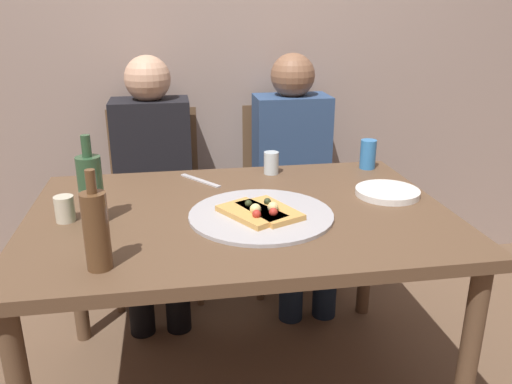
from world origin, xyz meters
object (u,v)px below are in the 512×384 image
object	(u,v)px
table_knife	(200,181)
chair_right	(288,182)
plate_stack	(387,192)
guest_in_beanie	(295,167)
beer_bottle	(91,188)
guest_in_sweater	(153,174)
pizza_slice_extra	(270,211)
wine_bottle	(96,230)
tumbler_near	(271,163)
soda_can	(368,154)
pizza_slice_last	(252,213)
chair_left	(156,189)
dining_table	(240,231)
tumbler_far	(65,208)

from	to	relation	value
table_knife	chair_right	bearing A→B (deg)	102.40
plate_stack	guest_in_beanie	distance (m)	0.70
beer_bottle	guest_in_sweater	world-z (taller)	guest_in_sweater
table_knife	chair_right	world-z (taller)	chair_right
pizza_slice_extra	wine_bottle	bearing A→B (deg)	-152.09
tumbler_near	soda_can	xyz separation A→B (m)	(0.42, 0.01, 0.02)
pizza_slice_last	chair_left	world-z (taller)	chair_left
guest_in_beanie	soda_can	bearing A→B (deg)	123.62
plate_stack	pizza_slice_last	bearing A→B (deg)	-164.66
pizza_slice_last	table_knife	xyz separation A→B (m)	(-0.14, 0.41, -0.02)
plate_stack	dining_table	bearing A→B (deg)	-174.00
pizza_slice_extra	beer_bottle	world-z (taller)	beer_bottle
table_knife	chair_right	size ratio (longest dim) A/B	0.24
wine_bottle	plate_stack	distance (m)	1.05
dining_table	tumbler_far	bearing A→B (deg)	179.55
pizza_slice_extra	chair_left	world-z (taller)	chair_left
dining_table	table_knife	xyz separation A→B (m)	(-0.11, 0.33, 0.08)
pizza_slice_extra	tumbler_far	bearing A→B (deg)	172.82
soda_can	guest_in_sweater	world-z (taller)	guest_in_sweater
tumbler_far	plate_stack	bearing A→B (deg)	2.75
pizza_slice_last	soda_can	size ratio (longest dim) A/B	2.09
tumbler_far	chair_right	distance (m)	1.30
guest_in_sweater	chair_left	bearing A→B (deg)	-90.00
beer_bottle	dining_table	bearing A→B (deg)	2.85
chair_left	chair_right	size ratio (longest dim) A/B	1.00
tumbler_near	table_knife	size ratio (longest dim) A/B	0.41
pizza_slice_last	wine_bottle	xyz separation A→B (m)	(-0.44, -0.26, 0.09)
table_knife	chair_left	distance (m)	0.63
pizza_slice_last	table_knife	size ratio (longest dim) A/B	1.16
chair_left	guest_in_sweater	xyz separation A→B (m)	(0.00, -0.15, 0.13)
pizza_slice_extra	tumbler_near	size ratio (longest dim) A/B	2.80
dining_table	guest_in_beanie	bearing A→B (deg)	63.17
wine_bottle	plate_stack	xyz separation A→B (m)	(0.96, 0.40, -0.10)
dining_table	chair_left	distance (m)	0.94
chair_left	dining_table	bearing A→B (deg)	109.09
soda_can	guest_in_beanie	bearing A→B (deg)	123.62
dining_table	pizza_slice_extra	xyz separation A→B (m)	(0.09, -0.08, 0.10)
pizza_slice_last	guest_in_beanie	world-z (taller)	guest_in_beanie
tumbler_far	chair_left	distance (m)	0.95
tumbler_near	plate_stack	xyz separation A→B (m)	(0.37, -0.32, -0.03)
pizza_slice_last	pizza_slice_extra	xyz separation A→B (m)	(0.06, 0.01, 0.00)
wine_bottle	soda_can	bearing A→B (deg)	35.82
tumbler_near	tumbler_far	distance (m)	0.83
wine_bottle	tumbler_near	world-z (taller)	wine_bottle
pizza_slice_extra	dining_table	bearing A→B (deg)	138.70
pizza_slice_last	guest_in_sweater	world-z (taller)	guest_in_sweater
chair_left	beer_bottle	bearing A→B (deg)	79.75
pizza_slice_last	guest_in_sweater	xyz separation A→B (m)	(-0.33, 0.82, -0.11)
pizza_slice_extra	wine_bottle	distance (m)	0.58
beer_bottle	pizza_slice_last	bearing A→B (deg)	-7.09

